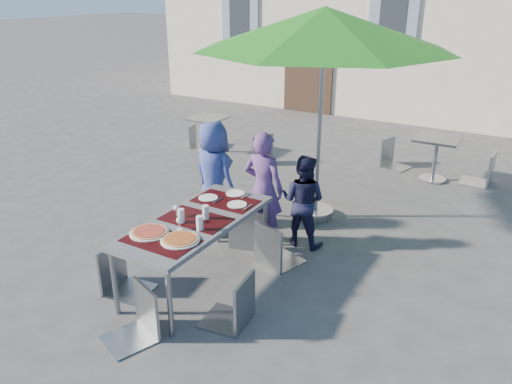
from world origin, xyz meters
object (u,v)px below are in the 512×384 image
Objects in this scene: chair_1 at (248,203)px; bg_chair_l_1 at (394,136)px; child_0 at (214,174)px; patio_umbrella at (324,29)px; child_1 at (263,189)px; cafe_table_1 at (436,152)px; chair_5 at (134,284)px; child_2 at (303,201)px; bg_chair_r_0 at (259,130)px; dining_table at (196,224)px; chair_3 at (117,242)px; chair_0 at (208,193)px; pizza_near_left at (149,232)px; chair_4 at (234,272)px; chair_2 at (275,219)px; bg_chair_l_0 at (196,123)px; cafe_table_0 at (208,129)px; pizza_near_right at (180,239)px; bg_chair_r_1 at (488,149)px.

chair_1 is 3.90m from bg_chair_l_1.
bg_chair_l_1 is at bearing -96.51° from child_0.
patio_umbrella is (0.35, 1.23, 1.92)m from chair_1.
child_1 is 1.44× the size of chair_1.
chair_5 is at bearing -104.51° from cafe_table_1.
child_2 is 3.19m from bg_chair_r_0.
chair_3 is (-0.61, -0.54, -0.13)m from dining_table.
cafe_table_1 is (1.49, 4.47, -0.20)m from dining_table.
chair_0 is 0.99× the size of bg_chair_l_1.
child_0 is at bearing 92.09° from chair_3.
patio_umbrella is at bearing 77.55° from pizza_near_left.
child_1 is 1.70m from chair_4.
child_1 is at bearing 132.74° from chair_2.
pizza_near_left is 0.96m from chair_4.
bg_chair_l_1 reaches higher than dining_table.
cafe_table_1 is 0.76× the size of bg_chair_l_1.
patio_umbrella reaches higher than bg_chair_l_1.
bg_chair_l_0 is at bearing 129.04° from chair_0.
cafe_table_0 is at bearing 124.22° from dining_table.
child_2 is at bearing -36.28° from bg_chair_l_0.
cafe_table_0 is at bearing 151.20° from patio_umbrella.
chair_5 is at bearing -71.89° from chair_0.
child_1 reaches higher than chair_4.
dining_table is at bearing 150.72° from chair_4.
chair_1 is (-0.09, -0.21, -0.13)m from child_1.
child_1 is at bearing 67.35° from chair_1.
patio_umbrella is (-0.18, 0.82, 1.92)m from child_2.
chair_0 is 0.96× the size of chair_2.
patio_umbrella is 3.27m from bg_chair_l_1.
dining_table is at bearing 109.60° from pizza_near_right.
cafe_table_0 is at bearing -37.94° from child_0.
child_0 is 0.82m from child_1.
bg_chair_r_1 is (0.74, 0.23, 0.11)m from cafe_table_1.
child_0 is 1.93× the size of cafe_table_1.
chair_1 is at bearing 116.60° from chair_4.
patio_umbrella is at bearing -125.33° from child_0.
bg_chair_l_1 is (3.31, 0.97, 0.11)m from cafe_table_0.
chair_0 is at bearing 120.10° from dining_table.
chair_2 is 4.07m from bg_chair_l_1.
child_0 is 1.33m from chair_2.
chair_4 is at bearing -80.11° from chair_2.
chair_1 is at bearing -112.34° from cafe_table_1.
chair_5 is at bearing 75.43° from child_2.
pizza_near_right is 0.38× the size of chair_1.
bg_chair_l_1 is (1.30, 3.77, 0.01)m from chair_0.
chair_0 is (-1.18, -0.34, -0.02)m from child_2.
chair_1 reaches higher than cafe_table_1.
bg_chair_r_0 is (-2.04, 2.45, 0.02)m from child_2.
chair_4 is at bearing -98.79° from cafe_table_1.
cafe_table_0 is at bearing 122.84° from pizza_near_right.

